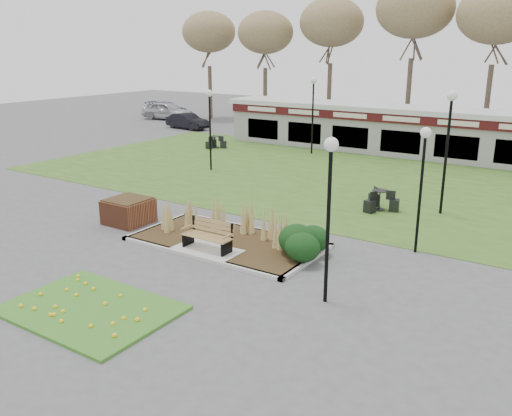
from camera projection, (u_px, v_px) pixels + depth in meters
The scene contains 18 objects.
ground at pixel (204, 254), 17.30m from camera, with size 100.00×100.00×0.00m, color #515154.
lawn at pixel (355, 180), 26.92m from camera, with size 34.00×16.00×0.02m, color #345A1C.
flower_bed at pixel (90, 308), 13.60m from camera, with size 4.20×3.00×0.16m.
planting_bed at pixel (261, 239), 17.61m from camera, with size 6.75×3.40×1.27m.
park_bench at pixel (209, 235), 17.33m from camera, with size 1.70×0.66×0.93m.
brick_planter at pixel (128, 211), 20.28m from camera, with size 1.50×1.50×0.95m.
food_pavilion at pixel (409, 131), 32.88m from camera, with size 24.60×3.40×2.90m.
tree_backdrop at pixel (454, 17), 37.36m from camera, with size 47.24×5.24×10.36m.
lamp_post_near_right at pixel (330, 185), 13.22m from camera, with size 0.36×0.36×4.31m.
lamp_post_mid_left at pixel (210, 112), 28.28m from camera, with size 0.35×0.35×4.24m.
lamp_post_mid_right at pixel (423, 163), 16.66m from camera, with size 0.34×0.34×4.04m.
lamp_post_far_right at pixel (449, 125), 20.52m from camera, with size 0.40×0.40×4.82m.
lamp_post_far_left at pixel (313, 99), 32.61m from camera, with size 0.38×0.38×4.63m.
bistro_set_a at pixel (215, 144), 35.47m from camera, with size 1.40×1.33×0.75m.
bistro_set_c at pixel (379, 203), 21.92m from camera, with size 1.46×1.50×0.81m.
car_silver at pixel (167, 111), 49.15m from camera, with size 1.90×4.73×1.61m, color #A7A7AC.
car_black at pixel (187, 121), 43.63m from camera, with size 1.33×3.82×1.26m, color black.
car_blue at pixel (167, 109), 52.42m from camera, with size 1.78×4.37×1.27m, color navy.
Camera 1 is at (10.24, -12.61, 6.37)m, focal length 38.00 mm.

